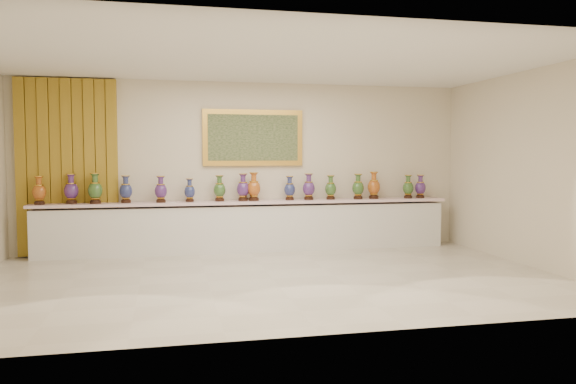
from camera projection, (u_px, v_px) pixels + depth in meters
name	position (u px, v px, depth m)	size (l,w,h in m)	color
ground	(272.00, 279.00, 7.75)	(8.00, 8.00, 0.00)	beige
room	(99.00, 162.00, 9.50)	(8.00, 8.00, 8.00)	beige
counter	(249.00, 227.00, 9.94)	(7.28, 0.48, 0.90)	white
vase_0	(39.00, 192.00, 9.11)	(0.23, 0.23, 0.47)	black
vase_1	(71.00, 190.00, 9.28)	(0.30, 0.30, 0.50)	black
vase_2	(95.00, 190.00, 9.29)	(0.30, 0.30, 0.51)	black
vase_3	(126.00, 191.00, 9.46)	(0.28, 0.28, 0.46)	black
vase_4	(161.00, 191.00, 9.53)	(0.25, 0.25, 0.45)	black
vase_5	(190.00, 191.00, 9.68)	(0.22, 0.22, 0.40)	black
vase_6	(220.00, 190.00, 9.80)	(0.26, 0.26, 0.45)	black
vase_7	(243.00, 189.00, 9.88)	(0.27, 0.27, 0.48)	black
vase_8	(254.00, 188.00, 9.89)	(0.28, 0.28, 0.50)	black
vase_9	(290.00, 189.00, 10.06)	(0.26, 0.26, 0.43)	black
vase_10	(309.00, 188.00, 10.09)	(0.28, 0.28, 0.47)	black
vase_11	(331.00, 189.00, 10.18)	(0.21, 0.21, 0.44)	black
vase_12	(358.00, 188.00, 10.26)	(0.21, 0.21, 0.46)	black
vase_13	(374.00, 187.00, 10.36)	(0.30, 0.30, 0.50)	black
vase_14	(408.00, 188.00, 10.48)	(0.25, 0.25, 0.43)	black
vase_15	(420.00, 188.00, 10.53)	(0.22, 0.22, 0.44)	black
label_card	(173.00, 203.00, 9.49)	(0.10, 0.06, 0.00)	white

